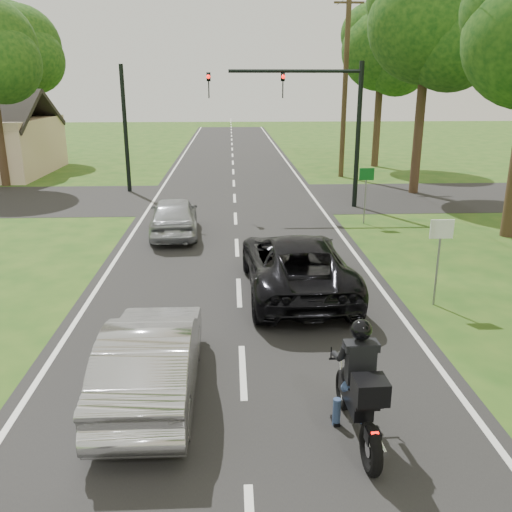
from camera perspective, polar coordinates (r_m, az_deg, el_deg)
The scene contains 15 objects.
ground at distance 10.29m, azimuth -1.40°, elevation -12.08°, with size 140.00×140.00×0.00m, color #214A14.
road at distance 19.61m, azimuth -2.11°, elevation 2.58°, with size 8.00×100.00×0.01m, color black.
cross_road at distance 25.45m, azimuth -2.28°, elevation 6.09°, with size 60.00×7.00×0.01m, color black.
motorcycle_rider at distance 8.32m, azimuth 10.81°, elevation -14.13°, with size 0.64×2.25×1.94m.
dark_suv at distance 13.74m, azimuth 4.20°, elevation -0.82°, with size 2.48×5.39×1.50m, color black.
silver_sedan at distance 9.45m, azimuth -10.90°, elevation -10.46°, with size 1.46×4.18×1.38m, color #B0B0B5.
silver_suv at distance 19.21m, azimuth -8.63°, elevation 4.21°, with size 1.62×4.04×1.38m, color #A9ACB1.
traffic_signal at distance 23.22m, azimuth 6.21°, elevation 15.17°, with size 6.38×0.44×6.00m.
signal_pole_far at distance 27.48m, azimuth -13.58°, elevation 12.79°, with size 0.20×0.20×6.00m, color black.
utility_pole_far at distance 31.59m, azimuth 9.36°, elevation 17.40°, with size 1.60×0.28×10.00m.
sign_white at distance 13.34m, azimuth 18.84°, elevation 1.46°, with size 0.55×0.07×2.12m.
sign_green at distance 20.85m, azimuth 11.52°, elevation 7.62°, with size 0.55×0.07×2.12m.
tree_row_d at distance 27.42m, azimuth 18.43°, elevation 21.70°, with size 5.76×5.58×10.45m.
tree_row_e at distance 36.07m, azimuth 13.64°, elevation 19.94°, with size 5.28×5.12×9.61m.
tree_left_far at distance 41.04m, azimuth -23.31°, elevation 19.15°, with size 5.76×5.58×10.14m.
Camera 1 is at (-0.18, -8.94, 5.10)m, focal length 38.00 mm.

